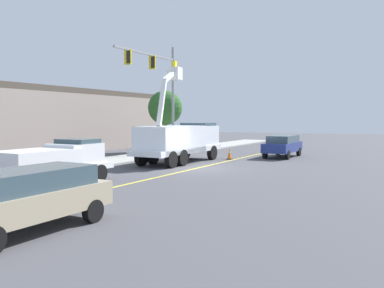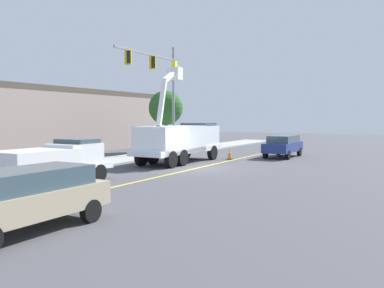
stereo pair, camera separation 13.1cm
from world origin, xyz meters
name	(u,v)px [view 2 (the right image)]	position (x,y,z in m)	size (l,w,h in m)	color
ground	(197,168)	(0.00, 0.00, 0.00)	(120.00, 120.00, 0.00)	#47474C
sidewalk_far_side	(108,161)	(1.03, 6.94, 0.06)	(60.00, 3.60, 0.12)	#9E9E99
lane_centre_stripe	(197,168)	(0.00, 0.00, 0.00)	(50.00, 0.16, 0.01)	yellow
utility_bucket_truck	(180,139)	(2.65, 2.20, 1.62)	(8.48, 3.67, 7.16)	white
service_pickup_truck	(53,161)	(-8.30, 3.79, 1.12)	(5.85, 2.90, 2.06)	white
passing_minivan	(283,145)	(8.94, -3.89, 0.97)	(5.03, 2.58, 1.69)	navy
trailing_sedan	(25,196)	(-14.47, -0.43, 0.97)	(5.03, 2.58, 1.69)	tan
traffic_cone_leading	(16,192)	(-11.81, 2.52, 0.42)	(0.40, 0.40, 0.85)	black
traffic_cone_mid_front	(230,154)	(5.81, -0.45, 0.41)	(0.40, 0.40, 0.83)	black
traffic_signal_mast	(159,81)	(5.74, 5.22, 5.96)	(7.44, 1.27, 8.83)	gray
commercial_building_backdrop	(58,120)	(7.57, 16.45, 2.83)	(22.97, 10.15, 5.66)	gray
street_tree_right	(166,108)	(10.49, 6.87, 3.95)	(3.12, 3.12, 5.53)	brown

